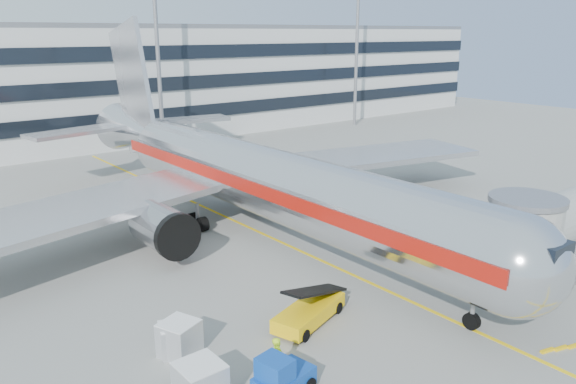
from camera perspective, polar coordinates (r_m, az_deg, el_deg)
ground at (r=35.27m, az=7.13°, el=-8.60°), size 180.00×180.00×0.00m
lead_in_line at (r=42.26m, az=-2.62°, el=-4.24°), size 0.25×70.00×0.01m
main_jet at (r=42.35m, az=-4.07°, el=1.77°), size 50.95×48.70×16.06m
terminal at (r=83.65m, az=-22.82°, el=10.10°), size 150.00×24.25×15.60m
light_mast_centre at (r=71.33m, az=-13.24°, el=15.80°), size 2.40×1.20×25.45m
light_mast_east at (r=91.50m, az=7.06°, el=16.04°), size 2.40×1.20×25.45m
belt_loader at (r=29.73m, az=2.16°, el=-11.97°), size 5.07×3.09×2.37m
baggage_tug at (r=24.39m, az=-0.69°, el=-18.38°), size 2.77×2.00×1.92m
cargo_container_left at (r=27.46m, az=-10.97°, el=-14.40°), size 2.05×2.05×1.69m
cargo_container_right at (r=27.71m, az=-11.44°, el=-14.40°), size 1.74×1.74×1.46m
cargo_container_front at (r=24.14m, az=-8.90°, el=-18.73°), size 1.75×1.75×1.85m
ramp_worker at (r=25.26m, az=-1.05°, el=-16.59°), size 0.87×0.84×2.01m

